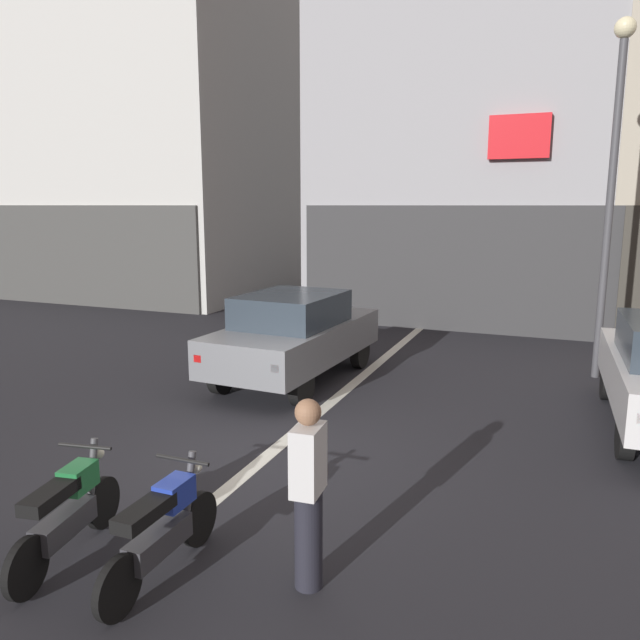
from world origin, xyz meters
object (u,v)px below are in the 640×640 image
object	(u,v)px
person_by_motorcycles	(308,493)
car_red_down_street	(493,284)
motorcycle_green_row_leftmost	(68,511)
car_grey_crossing_near	(295,334)
street_lamp	(613,165)
motorcycle_blue_row_left_mid	(163,528)

from	to	relation	value
person_by_motorcycles	car_red_down_street	bearing A→B (deg)	90.29
motorcycle_green_row_leftmost	person_by_motorcycles	xyz separation A→B (m)	(2.21, 0.42, 0.40)
car_grey_crossing_near	motorcycle_green_row_leftmost	world-z (taller)	car_grey_crossing_near
motorcycle_green_row_leftmost	person_by_motorcycles	size ratio (longest dim) A/B	0.99
car_grey_crossing_near	street_lamp	distance (m)	6.45
street_lamp	motorcycle_blue_row_left_mid	distance (m)	9.75
street_lamp	person_by_motorcycles	size ratio (longest dim) A/B	3.81
street_lamp	motorcycle_blue_row_left_mid	xyz separation A→B (m)	(-3.77, -8.30, -3.45)
car_grey_crossing_near	motorcycle_green_row_leftmost	size ratio (longest dim) A/B	2.53
car_red_down_street	person_by_motorcycles	xyz separation A→B (m)	(0.07, -14.28, -0.03)
street_lamp	motorcycle_blue_row_left_mid	bearing A→B (deg)	-114.40
motorcycle_green_row_leftmost	street_lamp	bearing A→B (deg)	60.45
car_grey_crossing_near	motorcycle_blue_row_left_mid	size ratio (longest dim) A/B	2.51
car_red_down_street	street_lamp	bearing A→B (deg)	-67.57
motorcycle_blue_row_left_mid	person_by_motorcycles	bearing A→B (deg)	15.72
motorcycle_blue_row_left_mid	person_by_motorcycles	distance (m)	1.33
street_lamp	car_red_down_street	bearing A→B (deg)	112.43
car_grey_crossing_near	motorcycle_green_row_leftmost	bearing A→B (deg)	-85.75
street_lamp	person_by_motorcycles	distance (m)	8.89
car_red_down_street	motorcycle_blue_row_left_mid	xyz separation A→B (m)	(-1.15, -14.63, -0.43)
car_grey_crossing_near	motorcycle_blue_row_left_mid	distance (m)	6.16
motorcycle_blue_row_left_mid	car_red_down_street	bearing A→B (deg)	85.50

